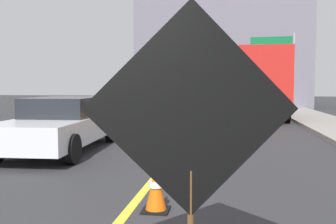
# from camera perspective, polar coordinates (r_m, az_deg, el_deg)

# --- Properties ---
(lane_center_stripe) EXTENTS (0.14, 36.00, 0.01)m
(lane_center_stripe) POSITION_cam_1_polar(r_m,az_deg,el_deg) (7.53, -1.27, -8.94)
(lane_center_stripe) COLOR yellow
(lane_center_stripe) RESTS_ON ground
(roadwork_sign) EXTENTS (1.60, 0.38, 2.33)m
(roadwork_sign) POSITION_cam_1_polar(r_m,az_deg,el_deg) (2.83, 3.49, -0.46)
(roadwork_sign) COLOR #593819
(roadwork_sign) RESTS_ON ground
(arrow_board_trailer) EXTENTS (1.60, 1.93, 2.70)m
(arrow_board_trailer) POSITION_cam_1_polar(r_m,az_deg,el_deg) (15.67, 5.93, -0.43)
(arrow_board_trailer) COLOR orange
(arrow_board_trailer) RESTS_ON ground
(box_truck) EXTENTS (2.49, 7.39, 3.41)m
(box_truck) POSITION_cam_1_polar(r_m,az_deg,el_deg) (19.80, 13.59, 4.35)
(box_truck) COLOR black
(box_truck) RESTS_ON ground
(pickup_car) EXTENTS (2.17, 5.02, 1.38)m
(pickup_car) POSITION_cam_1_polar(r_m,az_deg,el_deg) (10.21, -15.67, -1.72)
(pickup_car) COLOR silver
(pickup_car) RESTS_ON ground
(highway_guide_sign) EXTENTS (2.79, 0.32, 5.00)m
(highway_guide_sign) POSITION_cam_1_polar(r_m,az_deg,el_deg) (25.28, 16.68, 7.79)
(highway_guide_sign) COLOR gray
(highway_guide_sign) RESTS_ON ground
(far_building_block) EXTENTS (13.06, 8.97, 8.83)m
(far_building_block) POSITION_cam_1_polar(r_m,az_deg,el_deg) (32.39, 8.20, 8.81)
(far_building_block) COLOR slate
(far_building_block) RESTS_ON ground
(traffic_cone_near_sign) EXTENTS (0.36, 0.36, 0.64)m
(traffic_cone_near_sign) POSITION_cam_1_polar(r_m,az_deg,el_deg) (5.17, -1.84, -11.42)
(traffic_cone_near_sign) COLOR black
(traffic_cone_near_sign) RESTS_ON ground
(traffic_cone_mid_lane) EXTENTS (0.36, 0.36, 0.74)m
(traffic_cone_mid_lane) POSITION_cam_1_polar(r_m,az_deg,el_deg) (7.64, 3.50, -6.00)
(traffic_cone_mid_lane) COLOR black
(traffic_cone_mid_lane) RESTS_ON ground
(traffic_cone_far_lane) EXTENTS (0.36, 0.36, 0.74)m
(traffic_cone_far_lane) POSITION_cam_1_polar(r_m,az_deg,el_deg) (10.65, 4.86, -3.16)
(traffic_cone_far_lane) COLOR black
(traffic_cone_far_lane) RESTS_ON ground
(traffic_cone_curbside) EXTENTS (0.36, 0.36, 0.77)m
(traffic_cone_curbside) POSITION_cam_1_polar(r_m,az_deg,el_deg) (13.30, 6.49, -1.66)
(traffic_cone_curbside) COLOR black
(traffic_cone_curbside) RESTS_ON ground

